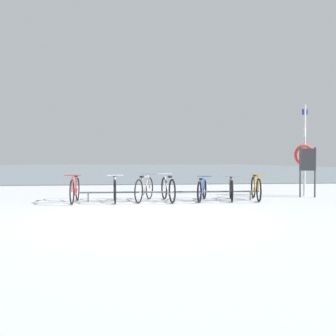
% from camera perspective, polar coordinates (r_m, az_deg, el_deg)
% --- Properties ---
extents(ground, '(80.00, 132.00, 0.08)m').
position_cam_1_polar(ground, '(60.97, -5.54, 0.01)').
color(ground, silver).
extents(bike_rack, '(5.54, 0.19, 0.31)m').
position_cam_1_polar(bike_rack, '(10.02, 0.50, -4.25)').
color(bike_rack, '#4C5156').
rests_on(bike_rack, ground).
extents(bicycle_0, '(0.46, 1.79, 0.84)m').
position_cam_1_polar(bicycle_0, '(10.10, -15.94, -3.64)').
color(bicycle_0, black).
rests_on(bicycle_0, ground).
extents(bicycle_1, '(0.46, 1.68, 0.83)m').
position_cam_1_polar(bicycle_1, '(9.94, -9.28, -3.72)').
color(bicycle_1, black).
rests_on(bicycle_1, ground).
extents(bicycle_2, '(0.68, 1.66, 0.83)m').
position_cam_1_polar(bicycle_2, '(10.02, -4.14, -3.65)').
color(bicycle_2, black).
rests_on(bicycle_2, ground).
extents(bicycle_3, '(0.46, 1.72, 0.83)m').
position_cam_1_polar(bicycle_3, '(9.96, -0.01, -3.68)').
color(bicycle_3, black).
rests_on(bicycle_3, ground).
extents(bicycle_4, '(0.68, 1.54, 0.75)m').
position_cam_1_polar(bicycle_4, '(10.11, 5.97, -3.82)').
color(bicycle_4, black).
rests_on(bicycle_4, ground).
extents(bicycle_5, '(0.55, 1.59, 0.78)m').
position_cam_1_polar(bicycle_5, '(10.41, 10.99, -3.63)').
color(bicycle_5, black).
rests_on(bicycle_5, ground).
extents(bicycle_6, '(0.51, 1.71, 0.83)m').
position_cam_1_polar(bicycle_6, '(10.65, 15.09, -3.41)').
color(bicycle_6, black).
rests_on(bicycle_6, ground).
extents(info_sign, '(0.55, 0.11, 1.70)m').
position_cam_1_polar(info_sign, '(11.98, 23.20, 0.67)').
color(info_sign, '#33383D').
rests_on(info_sign, ground).
extents(rescue_post, '(0.75, 0.11, 3.20)m').
position_cam_1_polar(rescue_post, '(12.47, 22.72, 2.47)').
color(rescue_post, silver).
rests_on(rescue_post, ground).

